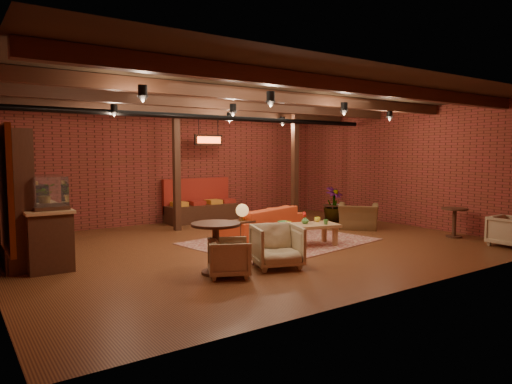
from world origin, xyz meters
TOP-DOWN VIEW (x-y plane):
  - floor at (0.00, 0.00)m, footprint 10.00×10.00m
  - ceiling at (0.00, 0.00)m, footprint 10.00×8.00m
  - wall_back at (0.00, 4.00)m, footprint 10.00×0.02m
  - wall_front at (0.00, -4.00)m, footprint 10.00×0.02m
  - wall_right at (5.00, 0.00)m, footprint 0.02×8.00m
  - ceiling_beams at (0.00, 0.00)m, footprint 9.80×6.40m
  - ceiling_pipe at (0.00, 1.60)m, footprint 9.60×0.12m
  - post_left at (-0.60, 2.60)m, footprint 0.16×0.16m
  - post_right at (2.80, 2.00)m, footprint 0.16×0.16m
  - service_counter at (-4.10, 1.00)m, footprint 0.80×2.50m
  - plant_counter at (-4.00, 1.20)m, footprint 0.35×0.39m
  - shelving_hutch at (-4.50, 1.10)m, footprint 0.52×2.00m
  - chalkboard_menu at (-4.93, -2.30)m, footprint 0.08×0.96m
  - banquette at (0.60, 3.55)m, footprint 2.10×0.70m
  - service_sign at (0.60, 3.10)m, footprint 0.86×0.06m
  - ceiling_spotlights at (0.00, 0.00)m, footprint 6.40×4.40m
  - rug at (0.68, -0.11)m, footprint 4.24×3.50m
  - sofa at (0.68, 0.69)m, footprint 2.56×1.62m
  - coffee_table at (0.84, -0.76)m, footprint 1.49×0.99m
  - side_table_lamp at (-0.17, 0.16)m, footprint 0.46×0.46m
  - round_table_left at (-1.85, -1.64)m, footprint 0.82×0.82m
  - armchair_a at (-1.75, -1.90)m, footprint 0.84×0.86m
  - armchair_b at (-0.76, -1.88)m, footprint 1.00×0.97m
  - armchair_right at (3.44, 0.14)m, footprint 1.16×1.19m
  - side_table_book at (3.80, 1.43)m, footprint 0.48×0.48m
  - round_table_right at (4.40, -2.00)m, footprint 0.60×0.60m
  - armchair_far at (4.40, -3.28)m, footprint 0.70×0.66m
  - plant_tall at (3.72, 1.35)m, footprint 1.93×1.93m

SIDE VIEW (x-z plane):
  - floor at x=0.00m, z-range 0.00..0.00m
  - rug at x=0.68m, z-range 0.00..0.01m
  - armchair_a at x=-1.75m, z-range 0.00..0.67m
  - sofa at x=0.68m, z-range 0.00..0.70m
  - armchair_far at x=4.40m, z-range 0.00..0.72m
  - armchair_b at x=-0.76m, z-range 0.00..0.82m
  - coffee_table at x=0.84m, z-range 0.06..0.78m
  - armchair_right at x=3.44m, z-range 0.00..0.88m
  - side_table_book at x=3.80m, z-range 0.20..0.70m
  - round_table_right at x=4.40m, z-range 0.12..0.82m
  - banquette at x=0.60m, z-range 0.00..1.00m
  - round_table_left at x=-1.85m, z-range 0.15..1.00m
  - side_table_lamp at x=-0.17m, z-range 0.23..1.12m
  - service_counter at x=-4.10m, z-range 0.00..1.60m
  - shelving_hutch at x=-4.50m, z-range 0.00..2.40m
  - plant_counter at x=-4.00m, z-range 1.07..1.37m
  - plant_tall at x=3.72m, z-range 0.00..3.04m
  - wall_back at x=0.00m, z-range 0.00..3.20m
  - wall_front at x=0.00m, z-range 0.00..3.20m
  - wall_right at x=5.00m, z-range 0.00..3.20m
  - post_left at x=-0.60m, z-range 0.00..3.20m
  - post_right at x=2.80m, z-range 0.00..3.20m
  - chalkboard_menu at x=-4.93m, z-range 0.87..2.33m
  - service_sign at x=0.60m, z-range 2.20..2.50m
  - ceiling_pipe at x=0.00m, z-range 2.79..2.91m
  - ceiling_spotlights at x=0.00m, z-range 2.72..3.00m
  - ceiling_beams at x=0.00m, z-range 2.97..3.19m
  - ceiling at x=0.00m, z-range 3.19..3.21m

